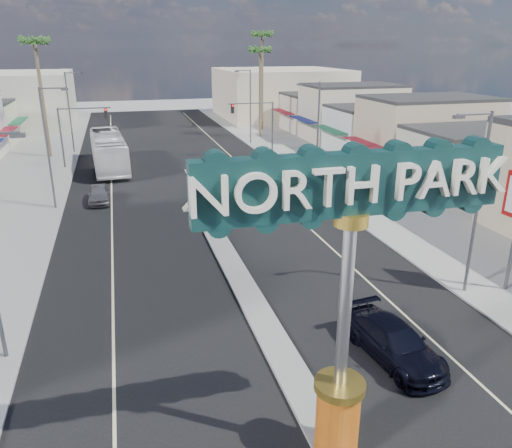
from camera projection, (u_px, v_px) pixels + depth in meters
ground at (194, 198)px, 40.65m from camera, size 160.00×160.00×0.00m
road at (194, 198)px, 40.64m from camera, size 20.00×120.00×0.01m
median_island at (241, 282)px, 26.10m from camera, size 1.30×30.00×0.16m
sidewalk_left at (7, 212)px, 37.11m from camera, size 8.00×120.00×0.12m
sidewalk_right at (351, 185)px, 44.14m from camera, size 8.00×120.00×0.12m
storefront_row_right at (383, 126)px, 57.45m from camera, size 12.00×42.00×6.00m
backdrop_far_left at (1, 100)px, 74.60m from camera, size 20.00×20.00×8.00m
backdrop_far_right at (280, 93)px, 85.64m from camera, size 20.00×20.00×8.00m
gateway_sign at (347, 278)px, 13.22m from camera, size 8.20×1.50×9.15m
traffic_signal_left at (79, 125)px, 49.59m from camera, size 5.09×0.45×6.00m
traffic_signal_right at (257, 118)px, 54.20m from camera, size 5.09×0.45×6.00m
streetlight_l_mid at (49, 143)px, 36.32m from camera, size 2.03×0.22×9.00m
streetlight_l_far at (71, 108)px, 56.28m from camera, size 2.03×0.22×9.00m
streetlight_r_near at (476, 196)px, 23.41m from camera, size 2.03×0.22×9.00m
streetlight_r_mid at (316, 130)px, 41.55m from camera, size 2.03×0.22×9.00m
streetlight_r_far at (249, 103)px, 61.51m from camera, size 2.03×0.22×9.00m
palm_left_far at (35, 48)px, 51.65m from camera, size 2.60×2.60×13.10m
palm_right_mid at (260, 55)px, 63.92m from camera, size 2.60×2.60×12.10m
palm_right_far at (262, 41)px, 69.26m from camera, size 2.60×2.60×14.10m
suv_right at (394, 342)px, 19.63m from camera, size 2.62×5.24×1.46m
car_parked_left at (99, 194)px, 39.40m from camera, size 1.69×4.10×1.39m
city_bus at (108, 151)px, 49.95m from camera, size 3.81×13.03×3.58m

